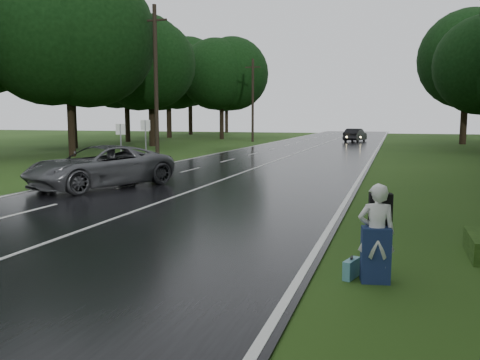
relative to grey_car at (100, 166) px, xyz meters
name	(u,v)px	position (x,y,z in m)	size (l,w,h in m)	color
ground	(71,236)	(3.87, -7.04, -0.87)	(160.00, 160.00, 0.00)	#264414
road	(273,162)	(3.87, 12.96, -0.85)	(12.00, 140.00, 0.04)	black
lane_center	(273,162)	(3.87, 12.96, -0.82)	(0.12, 140.00, 0.01)	silver
grey_car	(100,166)	(0.00, 0.00, 0.00)	(2.74, 5.94, 1.65)	#4C4E52
far_car	(355,135)	(6.76, 40.62, -0.08)	(1.59, 4.56, 1.50)	black
hitchhiker	(376,237)	(10.93, -8.20, -0.07)	(0.69, 0.64, 1.71)	silver
suitcase	(351,269)	(10.52, -8.14, -0.70)	(0.14, 0.48, 0.34)	teal
utility_pole_mid	(158,158)	(-4.63, 13.83, -0.87)	(1.80, 0.28, 10.35)	black
utility_pole_far	(253,142)	(-4.63, 37.53, -0.87)	(1.80, 0.28, 9.43)	black
road_sign_a	(122,168)	(-3.33, 7.01, -0.87)	(0.59, 0.10, 2.45)	white
road_sign_b	(146,163)	(-3.33, 9.83, -0.87)	(0.64, 0.10, 2.65)	white
tree_left_d	(73,156)	(-11.08, 13.07, -0.87)	(9.11, 9.11, 14.24)	black
tree_left_e	(153,146)	(-11.60, 26.23, -0.87)	(8.90, 8.90, 13.91)	black
tree_left_f	(222,139)	(-10.39, 42.92, -0.87)	(9.33, 9.33, 14.58)	black
tree_right_f	(462,144)	(17.91, 39.15, -0.87)	(9.44, 9.44, 14.75)	black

